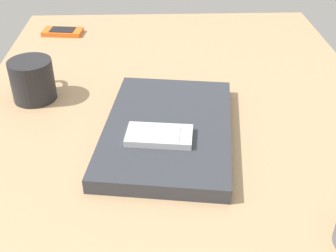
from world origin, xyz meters
TOP-DOWN VIEW (x-y plane):
  - desk_surface at (0.00, 0.00)cm, footprint 120.00×80.00cm
  - laptop_closed at (-3.30, 2.20)cm, footprint 35.48×25.96cm
  - cell_phone_on_laptop at (-7.71, 3.80)cm, footprint 7.28×11.51cm
  - cell_phone_on_desk at (45.29, 28.56)cm, footprint 6.42×10.80cm
  - coffee_mug at (10.97, 28.33)cm, footprint 11.54×8.45cm

SIDE VIEW (x-z plane):
  - desk_surface at x=0.00cm, z-range 0.00..3.00cm
  - cell_phone_on_desk at x=45.29cm, z-range 2.97..4.25cm
  - laptop_closed at x=-3.30cm, z-range 3.00..5.52cm
  - cell_phone_on_laptop at x=-7.71cm, z-range 5.48..6.75cm
  - coffee_mug at x=10.97cm, z-range 3.00..11.20cm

